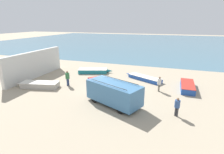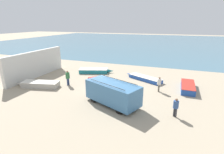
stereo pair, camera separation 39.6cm
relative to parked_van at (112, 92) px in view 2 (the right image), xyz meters
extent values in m
plane|color=tan|center=(-1.74, 3.52, -1.16)|extent=(200.00, 200.00, 0.00)
cube|color=#477084|center=(-1.74, 55.52, -1.15)|extent=(120.00, 80.00, 0.01)
cube|color=silver|center=(-12.79, 4.52, 0.62)|extent=(0.50, 10.39, 3.56)
cube|color=teal|center=(0.03, -0.01, 0.02)|extent=(5.59, 3.99, 1.80)
cube|color=black|center=(-2.40, 1.03, -0.47)|extent=(0.86, 1.82, 0.81)
cube|color=#1E232D|center=(-2.32, 1.00, 0.55)|extent=(0.79, 1.73, 0.57)
cylinder|color=black|center=(-1.81, -0.23, -0.81)|extent=(0.73, 0.48, 0.70)
cylinder|color=black|center=(-1.08, 1.47, -0.81)|extent=(0.73, 0.48, 0.70)
cylinder|color=black|center=(1.13, -1.50, -0.81)|extent=(0.73, 0.48, 0.70)
cylinder|color=black|center=(1.87, 0.20, -0.81)|extent=(0.73, 0.48, 0.70)
cylinder|color=black|center=(-0.30, -0.77, 1.04)|extent=(3.92, 1.73, 0.05)
cylinder|color=black|center=(0.35, 0.74, 1.04)|extent=(3.92, 1.73, 0.05)
cube|color=#1E757F|center=(-6.27, 8.98, -0.87)|extent=(4.47, 2.93, 0.57)
cone|color=#1E757F|center=(-3.87, 9.78, -0.87)|extent=(1.04, 0.80, 0.54)
cube|color=silver|center=(-6.27, 8.98, -0.65)|extent=(0.69, 1.55, 0.05)
cube|color=silver|center=(-6.27, 8.98, -0.57)|extent=(4.51, 2.95, 0.04)
cube|color=#ADA89E|center=(-9.45, 1.32, -0.85)|extent=(4.42, 2.32, 0.61)
cone|color=#ADA89E|center=(-11.95, 0.73, -0.85)|extent=(1.03, 0.78, 0.58)
cube|color=silver|center=(-9.45, 1.32, -0.61)|extent=(0.49, 1.30, 0.05)
cube|color=silver|center=(-9.45, 1.32, -0.52)|extent=(4.46, 2.34, 0.04)
cube|color=#234CA3|center=(1.66, 8.04, -0.93)|extent=(4.64, 3.23, 0.46)
cone|color=#234CA3|center=(-0.81, 9.32, -0.93)|extent=(1.09, 0.85, 0.43)
cube|color=silver|center=(1.66, 8.04, -0.77)|extent=(0.71, 1.13, 0.05)
cube|color=silver|center=(1.66, 8.04, -0.68)|extent=(4.69, 3.26, 0.04)
cube|color=#234CA3|center=(6.74, 6.30, -0.84)|extent=(1.45, 3.99, 0.64)
cone|color=#234CA3|center=(6.77, 8.72, -0.84)|extent=(0.62, 0.88, 0.61)
cube|color=#B22D23|center=(6.74, 6.30, -0.59)|extent=(1.29, 0.22, 0.05)
cube|color=#B22D23|center=(6.74, 6.30, -0.50)|extent=(1.47, 4.03, 0.04)
cube|color=#234CA3|center=(-3.60, 4.63, -0.92)|extent=(3.26, 3.37, 0.49)
cone|color=#234CA3|center=(-2.37, 3.26, -0.92)|extent=(0.79, 0.80, 0.46)
cube|color=#B22D23|center=(-3.60, 4.63, -0.74)|extent=(1.28, 1.18, 0.05)
cube|color=#B22D23|center=(-3.60, 4.63, -0.65)|extent=(3.29, 3.40, 0.04)
cylinder|color=navy|center=(-6.73, 3.05, -0.72)|extent=(0.16, 0.16, 0.88)
cylinder|color=navy|center=(-6.77, 2.87, -0.72)|extent=(0.16, 0.16, 0.88)
cylinder|color=#2D6B3D|center=(-6.75, 2.96, 0.06)|extent=(0.47, 0.47, 0.69)
sphere|color=#8C664C|center=(-6.75, 2.96, 0.53)|extent=(0.24, 0.24, 0.24)
cylinder|color=#5B564C|center=(3.69, 4.71, -0.76)|extent=(0.15, 0.15, 0.81)
cylinder|color=#5B564C|center=(3.73, 4.55, -0.76)|extent=(0.15, 0.15, 0.81)
cylinder|color=silver|center=(3.71, 4.63, -0.03)|extent=(0.44, 0.44, 0.64)
sphere|color=#8C664C|center=(3.71, 4.63, 0.40)|extent=(0.22, 0.22, 0.22)
cylinder|color=#38383D|center=(5.57, -0.45, -0.77)|extent=(0.15, 0.15, 0.78)
cylinder|color=#38383D|center=(5.43, -0.37, -0.77)|extent=(0.15, 0.15, 0.78)
cylinder|color=#335189|center=(5.50, -0.41, -0.08)|extent=(0.42, 0.42, 0.61)
sphere|color=#8C664C|center=(5.50, -0.41, 0.34)|extent=(0.21, 0.21, 0.21)
camera|label=1|loc=(4.65, -14.00, 6.14)|focal=28.00mm
camera|label=2|loc=(5.03, -13.87, 6.14)|focal=28.00mm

